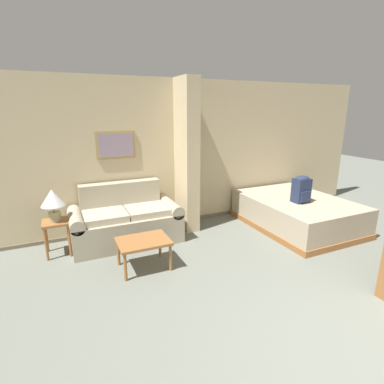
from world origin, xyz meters
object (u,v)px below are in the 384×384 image
object	(u,v)px
couch	(126,221)
backpack	(302,189)
coffee_table	(143,243)
table_lamp	(53,200)
bed	(296,212)

from	to	relation	value
couch	backpack	distance (m)	3.02
coffee_table	couch	bearing A→B (deg)	91.42
table_lamp	bed	xyz separation A→B (m)	(4.00, -0.60, -0.57)
couch	bed	distance (m)	3.05
coffee_table	table_lamp	xyz separation A→B (m)	(-1.05, 0.92, 0.48)
couch	table_lamp	bearing A→B (deg)	-177.27
table_lamp	bed	size ratio (longest dim) A/B	0.23
couch	coffee_table	world-z (taller)	couch
table_lamp	backpack	size ratio (longest dim) A/B	1.01
coffee_table	backpack	distance (m)	2.88
couch	backpack	bearing A→B (deg)	-16.24
coffee_table	table_lamp	world-z (taller)	table_lamp
bed	couch	bearing A→B (deg)	167.76
table_lamp	backpack	distance (m)	3.97
backpack	table_lamp	bearing A→B (deg)	168.56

